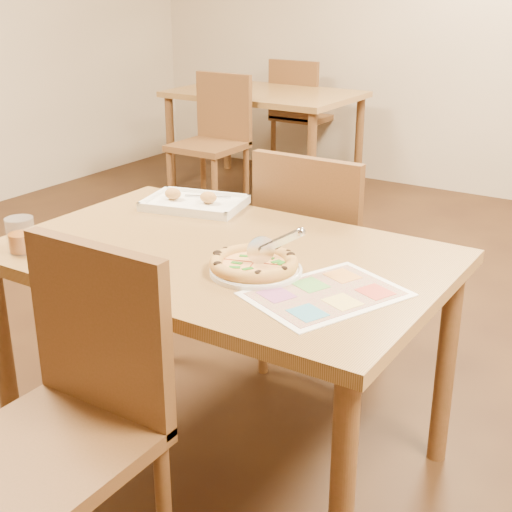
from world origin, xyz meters
The scene contains 13 objects.
room centered at (0.00, 0.00, 1.35)m, with size 7.00×7.00×7.00m.
dining_table centered at (0.00, 0.00, 0.63)m, with size 1.30×0.85×0.72m.
chair_near centered at (0.00, -0.60, 0.57)m, with size 0.42×0.42×0.47m.
chair_far centered at (0.00, 0.60, 0.57)m, with size 0.42×0.42×0.47m.
bg_table centered at (-1.60, 2.80, 0.63)m, with size 1.30×0.85×0.72m.
bg_chair_near centered at (-1.60, 2.20, 0.57)m, with size 0.42×0.42×0.47m.
bg_chair_far centered at (-1.60, 3.30, 0.57)m, with size 0.42×0.42×0.47m.
plate centered at (0.18, -0.09, 0.73)m, with size 0.25×0.25×0.01m, color white.
pizza centered at (0.17, -0.09, 0.75)m, with size 0.24×0.24×0.04m.
pizza_cutter centered at (0.22, -0.06, 0.80)m, with size 0.11×0.12×0.09m.
appetizer_tray centered at (-0.33, 0.30, 0.73)m, with size 0.38×0.30×0.06m.
glass_tumbler centered at (-0.49, -0.32, 0.76)m, with size 0.08×0.08×0.10m.
menu centered at (0.40, -0.11, 0.72)m, with size 0.27×0.38×0.01m, color white.
Camera 1 is at (1.14, -1.60, 1.47)m, focal length 50.00 mm.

